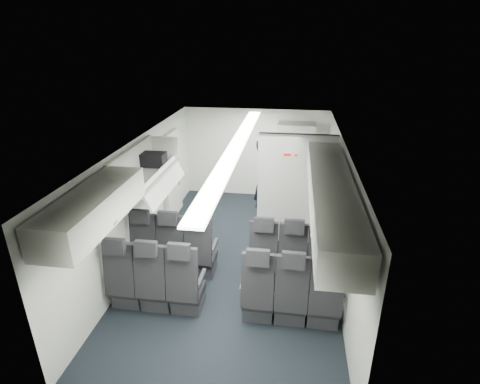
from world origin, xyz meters
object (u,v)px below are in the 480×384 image
(seat_row_mid, at_px, (222,291))
(carry_on_bag, at_px, (154,160))
(boarding_door, at_px, (172,175))
(galley_unit, at_px, (294,164))
(seat_row_front, at_px, (232,256))
(flight_attendant, at_px, (265,181))

(seat_row_mid, relative_size, carry_on_bag, 8.46)
(boarding_door, relative_size, carry_on_bag, 4.73)
(galley_unit, bearing_deg, carry_on_bag, -132.15)
(seat_row_front, xyz_separation_m, carry_on_bag, (-1.43, 0.63, 1.38))
(galley_unit, height_order, boarding_door, galley_unit)
(galley_unit, xyz_separation_m, flight_attendant, (-0.59, -1.06, -0.05))
(seat_row_front, distance_m, flight_attendant, 2.28)
(seat_row_front, bearing_deg, galley_unit, 73.72)
(carry_on_bag, bearing_deg, seat_row_front, -23.59)
(seat_row_front, bearing_deg, boarding_door, 128.16)
(seat_row_mid, height_order, carry_on_bag, carry_on_bag)
(seat_row_mid, height_order, flight_attendant, flight_attendant)
(carry_on_bag, bearing_deg, flight_attendant, 41.38)
(seat_row_front, xyz_separation_m, galley_unit, (0.95, 3.25, 0.55))
(seat_row_front, xyz_separation_m, seat_row_mid, (0.00, -0.90, 0.00))
(seat_row_front, distance_m, seat_row_mid, 0.90)
(flight_attendant, distance_m, carry_on_bag, 2.54)
(seat_row_front, bearing_deg, seat_row_mid, -90.00)
(seat_row_mid, height_order, boarding_door, boarding_door)
(boarding_door, bearing_deg, seat_row_front, -51.84)
(flight_attendant, bearing_deg, carry_on_bag, 139.72)
(flight_attendant, bearing_deg, boarding_door, 101.60)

